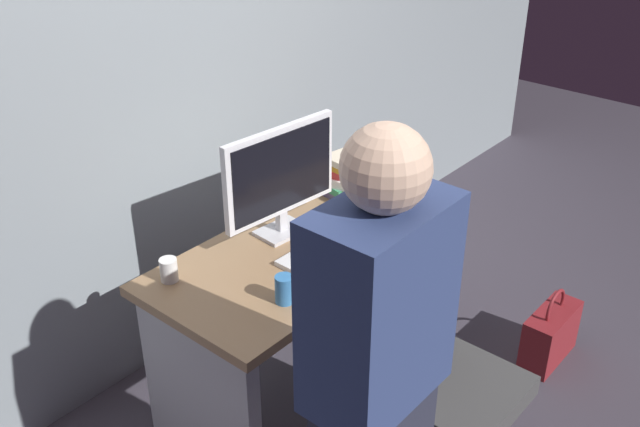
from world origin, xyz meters
name	(u,v)px	position (x,y,z in m)	size (l,w,h in m)	color
ground_plane	(311,387)	(0.00, 0.00, 0.00)	(9.00, 9.00, 0.00)	#3D3842
wall_back	(172,23)	(0.00, 0.73, 1.50)	(6.40, 0.10, 3.00)	gray
desk	(311,292)	(0.00, 0.00, 0.51)	(1.35, 0.65, 0.75)	#93704C
office_chair	(439,390)	(-0.07, -0.67, 0.43)	(0.52, 0.52, 0.94)	black
person_at_desk	(375,394)	(-0.61, -0.76, 0.84)	(0.40, 0.24, 1.64)	#262838
monitor	(281,176)	(-0.01, 0.14, 1.01)	(0.54, 0.16, 0.46)	silver
keyboard	(324,247)	(0.00, -0.07, 0.76)	(0.43, 0.13, 0.02)	white
mouse	(369,213)	(0.32, -0.05, 0.77)	(0.06, 0.10, 0.03)	white
cup_near_keyboard	(284,289)	(-0.36, -0.19, 0.80)	(0.07, 0.07, 0.10)	#3372B2
cup_by_monitor	(169,270)	(-0.53, 0.22, 0.79)	(0.06, 0.06, 0.09)	white
book_stack	(346,174)	(0.42, 0.16, 0.85)	(0.24, 0.19, 0.19)	#594C72
handbag	(550,334)	(0.86, -0.71, 0.14)	(0.34, 0.14, 0.38)	maroon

